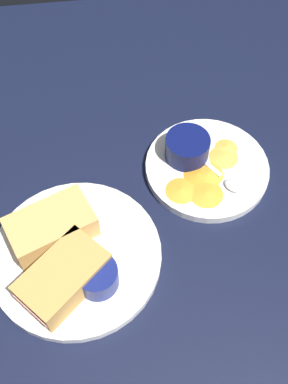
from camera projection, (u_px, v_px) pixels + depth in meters
ground_plane at (65, 200)px, 80.34cm from camera, size 110.00×110.00×3.00cm
plate_sandwich_main at (76, 256)px, 71.92cm from camera, size 26.69×26.69×1.60cm
sandwich_half_near at (51, 227)px, 71.11cm from camera, size 14.92×11.97×4.80cm
sandwich_half_far at (64, 277)px, 66.53cm from camera, size 14.72×14.38×4.80cm
ramekin_dark_sauce at (97, 276)px, 66.88cm from camera, size 6.27×6.27×4.04cm
spoon_by_dark_ramekin at (76, 258)px, 70.41cm from camera, size 7.14×8.76×0.80cm
plate_chips_companion at (207, 168)px, 81.26cm from camera, size 21.71×21.71×1.60cm
ramekin_light_gravy at (187, 147)px, 79.91cm from camera, size 7.75×7.75×4.28cm
spoon_by_gravy_ramekin at (227, 181)px, 78.32cm from camera, size 6.61×9.09×0.80cm
plantain_chip_scatter at (206, 174)px, 79.19cm from camera, size 15.03×14.96×0.60cm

